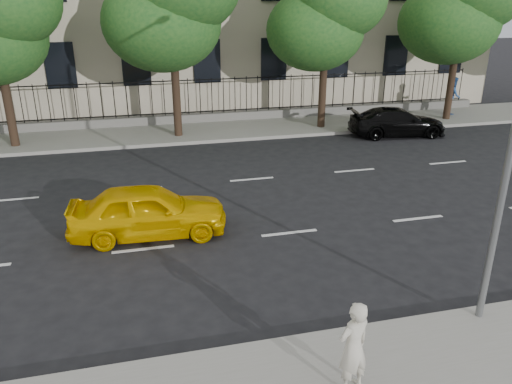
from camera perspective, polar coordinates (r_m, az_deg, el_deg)
The scene contains 10 objects.
ground at distance 11.94m, azimuth 7.48°, elevation -9.83°, with size 120.00×120.00×0.00m, color black.
far_sidewalk at distance 24.53m, azimuth -4.33°, elevation 7.09°, with size 60.00×4.00×0.15m, color gray.
lane_markings at distance 15.96m, azimuth 1.40°, elevation -1.21°, with size 49.60×4.62×0.01m, color silver, non-canonical shape.
iron_fence at distance 26.03m, azimuth -5.01°, elevation 9.21°, with size 30.00×0.50×2.20m.
street_light at distance 10.05m, azimuth 26.65°, elevation 13.46°, with size 0.25×3.32×8.05m.
tree_d at distance 24.49m, azimuth 8.04°, elevation 20.56°, with size 5.34×4.94×8.84m.
yellow_taxi at distance 13.90m, azimuth -12.22°, elevation -2.10°, with size 1.70×4.23×1.44m, color #ECB400.
black_sedan at distance 24.49m, azimuth 15.84°, elevation 7.71°, with size 1.84×4.52×1.31m, color black.
woman_near at distance 8.46m, azimuth 11.05°, elevation -16.98°, with size 0.60×0.39×1.64m, color beige.
pedestrian_far at distance 29.41m, azimuth 21.53°, elevation 10.24°, with size 0.97×0.76×2.00m, color #284F90.
Camera 1 is at (-3.92, -9.43, 6.18)m, focal length 35.00 mm.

